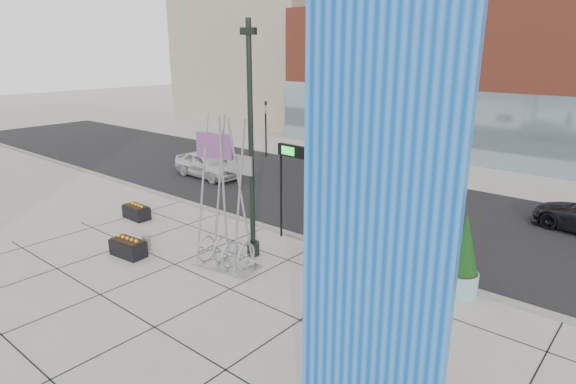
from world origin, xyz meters
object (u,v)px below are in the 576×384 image
Objects in this scene: overhead_street_sign at (294,159)px; car_silver_mid at (388,214)px; public_art_sculpture at (225,229)px; concrete_bollard at (146,242)px; lamp_post at (251,166)px; car_white_west at (207,165)px; blue_pylon at (382,243)px.

car_silver_mid is at bearing 56.64° from overhead_street_sign.
public_art_sculpture reaches higher than car_silver_mid.
concrete_bollard is (-3.58, -0.99, -1.15)m from public_art_sculpture.
lamp_post reaches higher than car_white_west.
concrete_bollard is 11.31m from car_white_west.
blue_pylon reaches higher than overhead_street_sign.
lamp_post is at bearing 78.56° from public_art_sculpture.
public_art_sculpture reaches higher than concrete_bollard.
public_art_sculpture is 8.81× the size of concrete_bollard.
overhead_street_sign is (-8.13, 7.51, -0.97)m from blue_pylon.
blue_pylon is 2.27× the size of overhead_street_sign.
blue_pylon is 1.95× the size of car_white_west.
lamp_post reaches higher than overhead_street_sign.
concrete_bollard is at bearing -147.14° from lamp_post.
blue_pylon is 1.89× the size of car_silver_mid.
blue_pylon is at bearing -32.42° from lamp_post.
car_silver_mid is at bearing 101.22° from blue_pylon.
car_white_west is (-18.81, 12.00, -3.64)m from blue_pylon.
car_white_west is at bearing 159.80° from overhead_street_sign.
lamp_post is 12.70m from car_white_west.
lamp_post is at bearing 157.28° from car_silver_mid.
blue_pylon is 14.49× the size of concrete_bollard.
lamp_post reaches higher than concrete_bollard.
car_white_west is at bearing 126.92° from concrete_bollard.
overhead_street_sign is (3.89, 4.55, 3.16)m from concrete_bollard.
public_art_sculpture is 1.38× the size of overhead_street_sign.
concrete_bollard is (-3.65, -2.36, -3.26)m from lamp_post.
blue_pylon is 11.11m from overhead_street_sign.
blue_pylon is 9.96m from lamp_post.
car_silver_mid reaches higher than concrete_bollard.
lamp_post is at bearing 32.86° from concrete_bollard.
car_white_west is at bearing 147.37° from lamp_post.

